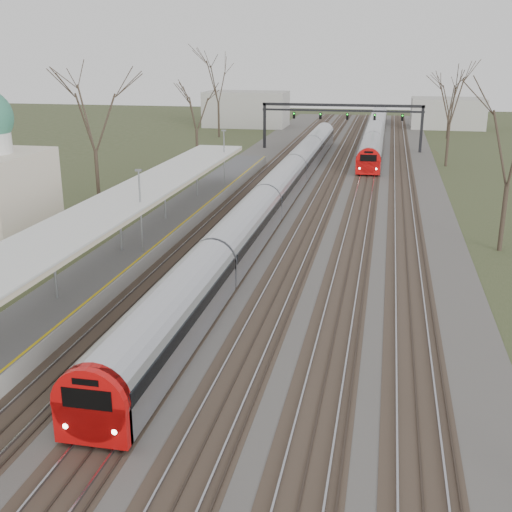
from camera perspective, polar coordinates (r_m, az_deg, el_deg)
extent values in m
cube|color=#474442|center=(57.49, 4.95, 5.09)|extent=(24.00, 160.00, 0.10)
cube|color=#4C3828|center=(58.45, -0.93, 5.41)|extent=(2.60, 160.00, 0.06)
cube|color=gray|center=(58.59, -1.62, 5.50)|extent=(0.07, 160.00, 0.12)
cube|color=gray|center=(58.29, -0.24, 5.44)|extent=(0.07, 160.00, 0.12)
cube|color=#4C3828|center=(57.81, 2.48, 5.25)|extent=(2.60, 160.00, 0.06)
cube|color=gray|center=(57.91, 1.77, 5.35)|extent=(0.07, 160.00, 0.12)
cube|color=gray|center=(57.69, 3.18, 5.29)|extent=(0.07, 160.00, 0.12)
cube|color=#4C3828|center=(57.38, 5.94, 5.08)|extent=(2.60, 160.00, 0.06)
cube|color=gray|center=(57.43, 5.23, 5.18)|extent=(0.07, 160.00, 0.12)
cube|color=gray|center=(57.30, 6.66, 5.11)|extent=(0.07, 160.00, 0.12)
cube|color=#4C3828|center=(57.16, 9.44, 4.88)|extent=(2.60, 160.00, 0.06)
cube|color=gray|center=(57.17, 8.73, 4.99)|extent=(0.07, 160.00, 0.12)
cube|color=gray|center=(57.12, 10.17, 4.91)|extent=(0.07, 160.00, 0.12)
cube|color=#4C3828|center=(57.15, 12.96, 4.67)|extent=(2.60, 160.00, 0.06)
cube|color=gray|center=(57.12, 12.24, 4.78)|extent=(0.07, 160.00, 0.12)
cube|color=gray|center=(57.16, 13.68, 4.69)|extent=(0.07, 160.00, 0.12)
cube|color=#9E9B93|center=(42.97, -9.97, 1.15)|extent=(3.50, 69.00, 1.00)
cylinder|color=slate|center=(32.47, -17.46, -1.18)|extent=(0.14, 0.14, 3.00)
cylinder|color=slate|center=(39.33, -11.96, 2.51)|extent=(0.14, 0.14, 3.00)
cylinder|color=slate|center=(46.55, -8.10, 5.06)|extent=(0.14, 0.14, 3.00)
cylinder|color=slate|center=(53.99, -5.28, 6.91)|extent=(0.14, 0.14, 3.00)
cube|color=silver|center=(38.07, -12.69, 4.37)|extent=(4.10, 50.00, 0.12)
cube|color=beige|center=(38.11, -12.68, 4.12)|extent=(4.10, 50.00, 0.25)
cube|color=black|center=(87.82, 0.77, 11.48)|extent=(0.35, 0.35, 6.00)
cube|color=black|center=(86.38, 14.50, 10.83)|extent=(0.35, 0.35, 6.00)
cube|color=black|center=(86.22, 7.66, 13.15)|extent=(21.00, 0.35, 0.35)
cube|color=black|center=(86.28, 7.64, 12.69)|extent=(21.00, 0.25, 0.25)
cube|color=black|center=(86.81, 3.40, 12.37)|extent=(0.32, 0.22, 0.85)
sphere|color=#0CFF19|center=(86.65, 3.39, 12.53)|extent=(0.16, 0.16, 0.16)
cube|color=black|center=(86.38, 5.75, 12.29)|extent=(0.32, 0.22, 0.85)
sphere|color=#0CFF19|center=(86.22, 5.75, 12.45)|extent=(0.16, 0.16, 0.16)
cube|color=black|center=(86.09, 8.12, 12.19)|extent=(0.32, 0.22, 0.85)
sphere|color=#0CFF19|center=(85.93, 8.12, 12.34)|extent=(0.16, 0.16, 0.16)
cube|color=black|center=(85.95, 10.50, 12.06)|extent=(0.32, 0.22, 0.85)
sphere|color=#0CFF19|center=(85.78, 10.51, 12.22)|extent=(0.16, 0.16, 0.16)
cube|color=black|center=(85.94, 12.88, 11.92)|extent=(0.32, 0.22, 0.85)
sphere|color=#0CFF19|center=(85.78, 12.90, 12.07)|extent=(0.16, 0.16, 0.16)
cylinder|color=#2D231C|center=(54.99, -13.90, 6.64)|extent=(0.30, 0.30, 4.95)
cylinder|color=#2D231C|center=(44.63, 21.10, 3.16)|extent=(0.30, 0.30, 4.50)
cube|color=#ADAFB8|center=(56.09, 2.23, 5.92)|extent=(2.55, 75.00, 1.60)
cylinder|color=#ADAFB8|center=(55.96, 2.24, 6.57)|extent=(2.60, 74.70, 2.60)
cube|color=black|center=(55.94, 2.24, 6.68)|extent=(2.62, 74.40, 0.55)
cube|color=#BC0B0A|center=(22.20, -14.32, -14.14)|extent=(2.55, 0.50, 1.50)
cylinder|color=#BC0B0A|center=(21.89, -14.40, -12.51)|extent=(2.60, 0.60, 2.60)
cube|color=black|center=(21.53, -14.78, -12.16)|extent=(1.70, 0.12, 0.70)
sphere|color=white|center=(22.46, -16.54, -14.24)|extent=(0.22, 0.22, 0.22)
sphere|color=white|center=(21.78, -12.44, -14.98)|extent=(0.22, 0.22, 0.22)
cube|color=black|center=(56.29, 2.22, 5.00)|extent=(1.80, 74.00, 0.35)
cube|color=#ADAFB8|center=(97.98, 10.58, 10.72)|extent=(2.55, 60.00, 1.60)
cylinder|color=#ADAFB8|center=(97.91, 10.60, 11.10)|extent=(2.60, 59.70, 2.60)
cube|color=black|center=(97.89, 10.60, 11.16)|extent=(2.62, 59.40, 0.55)
cube|color=#BC0B0A|center=(68.39, 9.92, 7.78)|extent=(2.55, 0.50, 1.50)
cylinder|color=#BC0B0A|center=(68.33, 9.96, 8.36)|extent=(2.60, 0.60, 2.60)
cube|color=black|center=(68.01, 9.96, 8.58)|extent=(1.70, 0.12, 0.70)
sphere|color=white|center=(68.24, 9.19, 7.71)|extent=(0.22, 0.22, 0.22)
sphere|color=white|center=(68.19, 10.63, 7.62)|extent=(0.22, 0.22, 0.22)
cube|color=black|center=(98.09, 10.55, 10.19)|extent=(1.80, 59.00, 0.35)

